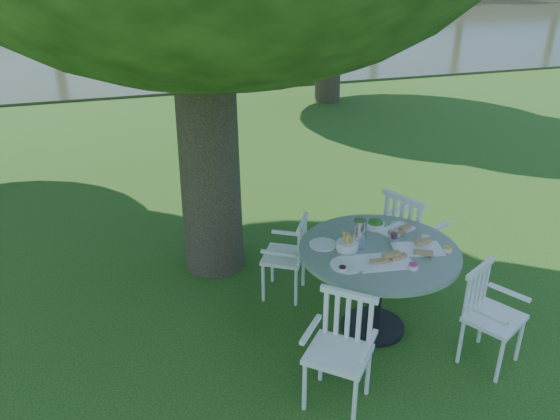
# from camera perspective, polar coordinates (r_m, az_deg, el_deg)

# --- Properties ---
(ground) EXTENTS (140.00, 140.00, 0.00)m
(ground) POSITION_cam_1_polar(r_m,az_deg,el_deg) (5.45, 0.65, -8.99)
(ground) COLOR #163D0C
(ground) RESTS_ON ground
(table) EXTENTS (1.35, 1.35, 0.82)m
(table) POSITION_cam_1_polar(r_m,az_deg,el_deg) (4.74, 10.18, -5.74)
(table) COLOR black
(table) RESTS_ON ground
(chair_ne) EXTENTS (0.61, 0.63, 0.98)m
(chair_ne) POSITION_cam_1_polar(r_m,az_deg,el_deg) (5.53, 13.20, -2.21)
(chair_ne) COLOR white
(chair_ne) RESTS_ON ground
(chair_nw) EXTENTS (0.54, 0.55, 0.81)m
(chair_nw) POSITION_cam_1_polar(r_m,az_deg,el_deg) (5.24, 1.27, -4.37)
(chair_nw) COLOR white
(chair_nw) RESTS_ON ground
(chair_sw) EXTENTS (0.59, 0.59, 0.86)m
(chair_sw) POSITION_cam_1_polar(r_m,az_deg,el_deg) (4.11, 6.54, -13.37)
(chair_sw) COLOR white
(chair_sw) RESTS_ON ground
(chair_se) EXTENTS (0.55, 0.54, 0.83)m
(chair_se) POSITION_cam_1_polar(r_m,az_deg,el_deg) (4.74, 20.72, -9.53)
(chair_se) COLOR white
(chair_se) RESTS_ON ground
(tableware) EXTENTS (1.10, 0.85, 0.23)m
(tableware) POSITION_cam_1_polar(r_m,az_deg,el_deg) (4.65, 9.62, -3.39)
(tableware) COLOR white
(tableware) RESTS_ON table
(river) EXTENTS (100.00, 28.00, 0.12)m
(river) POSITION_cam_1_polar(r_m,az_deg,el_deg) (27.49, -15.41, 17.77)
(river) COLOR #2E3620
(river) RESTS_ON ground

